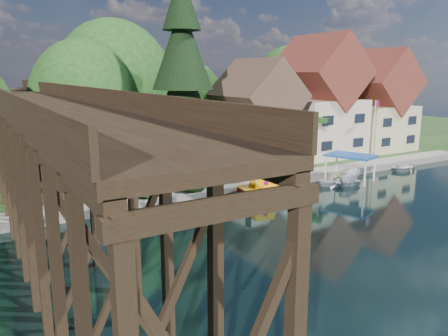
{
  "coord_description": "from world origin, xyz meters",
  "views": [
    {
      "loc": [
        -19.46,
        -21.95,
        9.99
      ],
      "look_at": [
        -2.91,
        6.0,
        2.89
      ],
      "focal_mm": 35.0,
      "sensor_mm": 36.0,
      "label": 1
    }
  ],
  "objects_px": {
    "house_left": "(256,120)",
    "conifer": "(183,82)",
    "boat_white_b": "(406,166)",
    "boat_white_a": "(340,181)",
    "house_center": "(318,104)",
    "flagpole": "(375,124)",
    "tugboat": "(260,188)",
    "boat_yellow": "(343,174)",
    "shed": "(88,149)",
    "palm_tree": "(309,122)",
    "house_right": "(374,107)",
    "trestle_bridge": "(39,154)",
    "boat_canopy": "(350,171)"
  },
  "relations": [
    {
      "from": "boat_canopy",
      "to": "boat_white_b",
      "type": "xyz_separation_m",
      "value": [
        9.59,
        1.25,
        -0.77
      ]
    },
    {
      "from": "shed",
      "to": "palm_tree",
      "type": "bearing_deg",
      "value": -6.72
    },
    {
      "from": "house_left",
      "to": "boat_yellow",
      "type": "distance_m",
      "value": 10.81
    },
    {
      "from": "palm_tree",
      "to": "tugboat",
      "type": "height_order",
      "value": "palm_tree"
    },
    {
      "from": "boat_white_a",
      "to": "boat_yellow",
      "type": "bearing_deg",
      "value": -28.05
    },
    {
      "from": "boat_white_b",
      "to": "boat_white_a",
      "type": "bearing_deg",
      "value": 86.1
    },
    {
      "from": "boat_white_b",
      "to": "trestle_bridge",
      "type": "bearing_deg",
      "value": 82.19
    },
    {
      "from": "tugboat",
      "to": "house_left",
      "type": "bearing_deg",
      "value": 57.06
    },
    {
      "from": "house_right",
      "to": "boat_white_a",
      "type": "relative_size",
      "value": 3.11
    },
    {
      "from": "house_left",
      "to": "tugboat",
      "type": "bearing_deg",
      "value": -122.94
    },
    {
      "from": "trestle_bridge",
      "to": "boat_white_a",
      "type": "distance_m",
      "value": 25.64
    },
    {
      "from": "shed",
      "to": "house_left",
      "type": "bearing_deg",
      "value": 4.77
    },
    {
      "from": "boat_yellow",
      "to": "boat_white_b",
      "type": "distance_m",
      "value": 9.2
    },
    {
      "from": "shed",
      "to": "conifer",
      "type": "xyz_separation_m",
      "value": [
        8.24,
        -1.16,
        5.36
      ]
    },
    {
      "from": "house_center",
      "to": "flagpole",
      "type": "relative_size",
      "value": 2.1
    },
    {
      "from": "house_right",
      "to": "tugboat",
      "type": "bearing_deg",
      "value": -158.26
    },
    {
      "from": "flagpole",
      "to": "boat_white_b",
      "type": "xyz_separation_m",
      "value": [
        1.01,
        -3.6,
        -4.16
      ]
    },
    {
      "from": "boat_yellow",
      "to": "palm_tree",
      "type": "bearing_deg",
      "value": -26.05
    },
    {
      "from": "house_center",
      "to": "boat_white_a",
      "type": "distance_m",
      "value": 14.11
    },
    {
      "from": "boat_white_b",
      "to": "house_center",
      "type": "bearing_deg",
      "value": 12.09
    },
    {
      "from": "trestle_bridge",
      "to": "boat_white_b",
      "type": "height_order",
      "value": "trestle_bridge"
    },
    {
      "from": "shed",
      "to": "boat_white_a",
      "type": "distance_m",
      "value": 22.25
    },
    {
      "from": "conifer",
      "to": "flagpole",
      "type": "height_order",
      "value": "conifer"
    },
    {
      "from": "boat_white_b",
      "to": "boat_canopy",
      "type": "bearing_deg",
      "value": 86.66
    },
    {
      "from": "tugboat",
      "to": "trestle_bridge",
      "type": "bearing_deg",
      "value": -176.07
    },
    {
      "from": "boat_yellow",
      "to": "conifer",
      "type": "bearing_deg",
      "value": 38.03
    },
    {
      "from": "shed",
      "to": "tugboat",
      "type": "height_order",
      "value": "shed"
    },
    {
      "from": "tugboat",
      "to": "boat_white_b",
      "type": "height_order",
      "value": "tugboat"
    },
    {
      "from": "house_right",
      "to": "house_center",
      "type": "bearing_deg",
      "value": 176.82
    },
    {
      "from": "palm_tree",
      "to": "flagpole",
      "type": "distance_m",
      "value": 8.37
    },
    {
      "from": "house_center",
      "to": "flagpole",
      "type": "xyz_separation_m",
      "value": [
        2.99,
        -5.88,
        -1.86
      ]
    },
    {
      "from": "house_center",
      "to": "boat_white_a",
      "type": "height_order",
      "value": "house_center"
    },
    {
      "from": "shed",
      "to": "conifer",
      "type": "distance_m",
      "value": 9.9
    },
    {
      "from": "boat_canopy",
      "to": "house_left",
      "type": "bearing_deg",
      "value": 108.42
    },
    {
      "from": "house_left",
      "to": "conifer",
      "type": "distance_m",
      "value": 10.89
    },
    {
      "from": "house_right",
      "to": "boat_yellow",
      "type": "height_order",
      "value": "house_right"
    },
    {
      "from": "house_left",
      "to": "house_right",
      "type": "bearing_deg",
      "value": 0.0
    },
    {
      "from": "house_left",
      "to": "boat_yellow",
      "type": "height_order",
      "value": "house_left"
    },
    {
      "from": "flagpole",
      "to": "boat_yellow",
      "type": "xyz_separation_m",
      "value": [
        -8.19,
        -3.66,
        -3.98
      ]
    },
    {
      "from": "shed",
      "to": "palm_tree",
      "type": "relative_size",
      "value": 1.49
    },
    {
      "from": "boat_white_a",
      "to": "boat_white_b",
      "type": "height_order",
      "value": "boat_white_a"
    },
    {
      "from": "flagpole",
      "to": "boat_white_b",
      "type": "bearing_deg",
      "value": -74.36
    },
    {
      "from": "conifer",
      "to": "boat_yellow",
      "type": "height_order",
      "value": "conifer"
    },
    {
      "from": "house_center",
      "to": "boat_yellow",
      "type": "bearing_deg",
      "value": -118.62
    },
    {
      "from": "trestle_bridge",
      "to": "tugboat",
      "type": "distance_m",
      "value": 17.39
    },
    {
      "from": "shed",
      "to": "flagpole",
      "type": "bearing_deg",
      "value": -7.37
    },
    {
      "from": "trestle_bridge",
      "to": "shed",
      "type": "height_order",
      "value": "trestle_bridge"
    },
    {
      "from": "house_center",
      "to": "trestle_bridge",
      "type": "bearing_deg",
      "value": -160.51
    },
    {
      "from": "tugboat",
      "to": "boat_white_a",
      "type": "distance_m",
      "value": 8.46
    },
    {
      "from": "palm_tree",
      "to": "house_right",
      "type": "bearing_deg",
      "value": 15.9
    }
  ]
}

